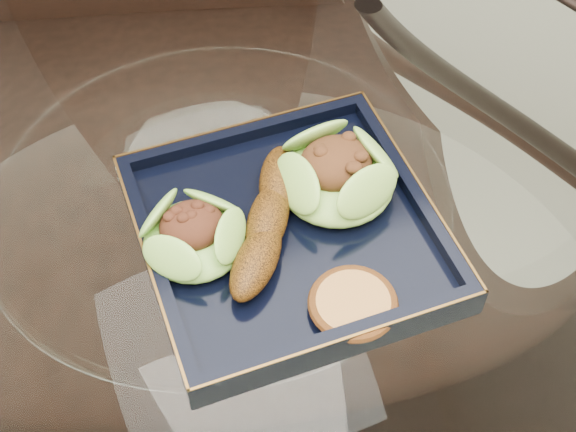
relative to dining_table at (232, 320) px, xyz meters
name	(u,v)px	position (x,y,z in m)	size (l,w,h in m)	color
dining_table	(232,320)	(0.00, 0.00, 0.00)	(1.13, 1.13, 0.77)	white
dining_chair	(177,142)	(0.02, 0.32, -0.03)	(0.54, 0.54, 1.01)	black
navy_plate	(288,236)	(0.05, -0.03, 0.17)	(0.27, 0.27, 0.02)	black
lettuce_wrap_left	(194,237)	(-0.03, -0.02, 0.20)	(0.09, 0.09, 0.03)	#5DAB31
lettuce_wrap_right	(336,177)	(0.11, -0.01, 0.20)	(0.11, 0.11, 0.04)	#5E9F2E
roasted_plantain	(268,220)	(0.04, -0.03, 0.20)	(0.17, 0.04, 0.03)	#63360A
crumb_patty	(353,305)	(0.08, -0.14, 0.19)	(0.07, 0.07, 0.01)	#C98243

